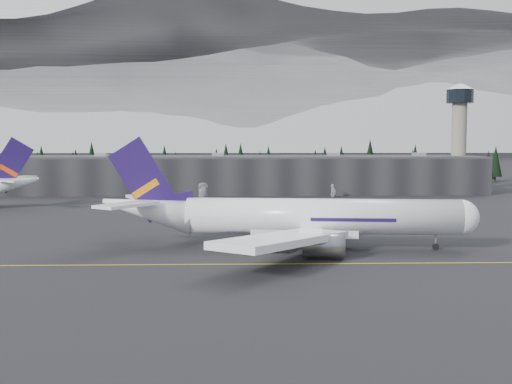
{
  "coord_description": "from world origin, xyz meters",
  "views": [
    {
      "loc": [
        -3.52,
        -96.77,
        18.93
      ],
      "look_at": [
        0.0,
        20.0,
        9.0
      ],
      "focal_mm": 45.0,
      "sensor_mm": 36.0,
      "label": 1
    }
  ],
  "objects_px": {
    "jet_main": "(289,217)",
    "gse_vehicle_b": "(333,195)",
    "control_tower": "(459,125)",
    "terminal": "(247,174)",
    "gse_vehicle_a": "(203,199)"
  },
  "relations": [
    {
      "from": "jet_main",
      "to": "gse_vehicle_b",
      "type": "bearing_deg",
      "value": 82.98
    },
    {
      "from": "control_tower",
      "to": "terminal",
      "type": "bearing_deg",
      "value": -177.71
    },
    {
      "from": "terminal",
      "to": "control_tower",
      "type": "height_order",
      "value": "control_tower"
    },
    {
      "from": "gse_vehicle_b",
      "to": "jet_main",
      "type": "bearing_deg",
      "value": -14.19
    },
    {
      "from": "jet_main",
      "to": "gse_vehicle_a",
      "type": "height_order",
      "value": "jet_main"
    },
    {
      "from": "gse_vehicle_a",
      "to": "control_tower",
      "type": "bearing_deg",
      "value": 10.1
    },
    {
      "from": "gse_vehicle_a",
      "to": "gse_vehicle_b",
      "type": "height_order",
      "value": "gse_vehicle_a"
    },
    {
      "from": "terminal",
      "to": "gse_vehicle_a",
      "type": "distance_m",
      "value": 35.3
    },
    {
      "from": "terminal",
      "to": "control_tower",
      "type": "bearing_deg",
      "value": 2.29
    },
    {
      "from": "terminal",
      "to": "gse_vehicle_b",
      "type": "xyz_separation_m",
      "value": [
        27.15,
        -20.1,
        -5.57
      ]
    },
    {
      "from": "jet_main",
      "to": "gse_vehicle_a",
      "type": "relative_size",
      "value": 11.54
    },
    {
      "from": "control_tower",
      "to": "gse_vehicle_b",
      "type": "xyz_separation_m",
      "value": [
        -47.85,
        -23.1,
        -22.68
      ]
    },
    {
      "from": "terminal",
      "to": "jet_main",
      "type": "distance_m",
      "value": 113.0
    },
    {
      "from": "terminal",
      "to": "gse_vehicle_b",
      "type": "distance_m",
      "value": 34.23
    },
    {
      "from": "control_tower",
      "to": "gse_vehicle_a",
      "type": "bearing_deg",
      "value": -158.37
    }
  ]
}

